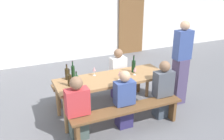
# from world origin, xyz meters

# --- Properties ---
(ground_plane) EXTENTS (24.00, 24.00, 0.00)m
(ground_plane) POSITION_xyz_m (0.00, 0.00, 0.00)
(ground_plane) COLOR slate
(back_wall) EXTENTS (14.00, 0.20, 3.20)m
(back_wall) POSITION_xyz_m (0.00, 3.50, 1.60)
(back_wall) COLOR white
(back_wall) RESTS_ON ground
(wooden_door) EXTENTS (0.90, 0.06, 2.10)m
(wooden_door) POSITION_xyz_m (2.20, 3.36, 1.05)
(wooden_door) COLOR brown
(wooden_door) RESTS_ON ground
(tasting_table) EXTENTS (2.14, 0.73, 0.75)m
(tasting_table) POSITION_xyz_m (0.00, 0.00, 0.67)
(tasting_table) COLOR #9E7247
(tasting_table) RESTS_ON ground
(bench_near) EXTENTS (2.04, 0.30, 0.45)m
(bench_near) POSITION_xyz_m (0.00, -0.66, 0.36)
(bench_near) COLOR brown
(bench_near) RESTS_ON ground
(bench_far) EXTENTS (2.04, 0.30, 0.45)m
(bench_far) POSITION_xyz_m (0.00, 0.66, 0.36)
(bench_far) COLOR brown
(bench_far) RESTS_ON ground
(wine_bottle_0) EXTENTS (0.07, 0.07, 0.32)m
(wine_bottle_0) POSITION_xyz_m (-0.67, 0.30, 0.87)
(wine_bottle_0) COLOR #143319
(wine_bottle_0) RESTS_ON tasting_table
(wine_bottle_1) EXTENTS (0.08, 0.08, 0.30)m
(wine_bottle_1) POSITION_xyz_m (-0.79, 0.26, 0.86)
(wine_bottle_1) COLOR #332814
(wine_bottle_1) RESTS_ON tasting_table
(wine_bottle_2) EXTENTS (0.07, 0.07, 0.30)m
(wine_bottle_2) POSITION_xyz_m (-0.73, -0.16, 0.86)
(wine_bottle_2) COLOR #194723
(wine_bottle_2) RESTS_ON tasting_table
(wine_bottle_3) EXTENTS (0.08, 0.08, 0.35)m
(wine_bottle_3) POSITION_xyz_m (0.50, 0.08, 0.88)
(wine_bottle_3) COLOR #143319
(wine_bottle_3) RESTS_ON tasting_table
(wine_bottle_4) EXTENTS (0.07, 0.07, 0.31)m
(wine_bottle_4) POSITION_xyz_m (-0.82, -0.04, 0.86)
(wine_bottle_4) COLOR #332814
(wine_bottle_4) RESTS_ON tasting_table
(wine_glass_0) EXTENTS (0.06, 0.06, 0.18)m
(wine_glass_0) POSITION_xyz_m (0.08, -0.16, 0.87)
(wine_glass_0) COLOR silver
(wine_glass_0) RESTS_ON tasting_table
(wine_glass_1) EXTENTS (0.06, 0.06, 0.17)m
(wine_glass_1) POSITION_xyz_m (-0.27, 0.22, 0.87)
(wine_glass_1) COLOR silver
(wine_glass_1) RESTS_ON tasting_table
(wine_glass_2) EXTENTS (0.06, 0.06, 0.17)m
(wine_glass_2) POSITION_xyz_m (0.45, -0.07, 0.87)
(wine_glass_2) COLOR silver
(wine_glass_2) RESTS_ON tasting_table
(seated_guest_near_0) EXTENTS (0.38, 0.24, 1.11)m
(seated_guest_near_0) POSITION_xyz_m (-0.83, -0.51, 0.53)
(seated_guest_near_0) COLOR #465652
(seated_guest_near_0) RESTS_ON ground
(seated_guest_near_1) EXTENTS (0.35, 0.24, 1.07)m
(seated_guest_near_1) POSITION_xyz_m (0.01, -0.51, 0.51)
(seated_guest_near_1) COLOR navy
(seated_guest_near_1) RESTS_ON ground
(seated_guest_near_2) EXTENTS (0.36, 0.24, 1.13)m
(seated_guest_near_2) POSITION_xyz_m (0.81, -0.51, 0.54)
(seated_guest_near_2) COLOR #404A57
(seated_guest_near_2) RESTS_ON ground
(seated_guest_far_0) EXTENTS (0.33, 0.24, 1.12)m
(seated_guest_far_0) POSITION_xyz_m (0.37, 0.51, 0.54)
(seated_guest_far_0) COLOR navy
(seated_guest_far_0) RESTS_ON ground
(standing_host) EXTENTS (0.34, 0.24, 1.74)m
(standing_host) POSITION_xyz_m (1.45, -0.18, 0.85)
(standing_host) COLOR #4E4266
(standing_host) RESTS_ON ground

